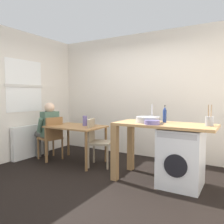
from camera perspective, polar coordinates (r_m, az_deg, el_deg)
ground_plane at (r=3.77m, az=-3.50°, el=-16.68°), size 5.46×5.46×0.00m
wall_back at (r=5.07m, az=7.58°, el=4.22°), size 4.60×0.10×2.70m
wall_window_side at (r=5.06m, az=-24.23°, el=3.91°), size 0.12×3.80×2.70m
radiator at (r=5.23m, az=-20.41°, el=-7.04°), size 0.10×0.80×0.70m
dining_table at (r=4.57m, az=-9.12°, el=-4.68°), size 1.10×0.76×0.74m
chair_person_seat at (r=4.88m, az=-14.99°, el=-5.83°), size 0.49×0.49×0.90m
chair_opposite at (r=4.33m, az=-3.95°, el=-6.95°), size 0.51×0.51×0.90m
seated_person at (r=4.99m, az=-15.96°, el=-3.72°), size 0.55×0.54×1.20m
kitchen_counter at (r=3.60m, az=9.83°, el=-5.18°), size 1.50×0.68×0.92m
washing_machine at (r=3.54m, az=17.07°, el=-10.97°), size 0.60×0.61×0.86m
sink_basin at (r=3.60m, az=9.10°, el=-1.91°), size 0.38×0.38×0.09m
tap at (r=3.75m, az=10.12°, el=-0.22°), size 0.02×0.02×0.28m
bottle_tall_green at (r=3.64m, az=13.21°, el=-0.66°), size 0.06×0.06×0.27m
mixing_bowl at (r=3.36m, az=10.10°, el=-2.52°), size 0.23×0.23×0.06m
utensil_crock at (r=3.42m, az=23.47°, el=-2.10°), size 0.11×0.11×0.30m
vase at (r=4.53m, az=-6.88°, el=-2.21°), size 0.09×0.09×0.20m
scissors at (r=3.43m, az=11.79°, el=-2.92°), size 0.15×0.06×0.01m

